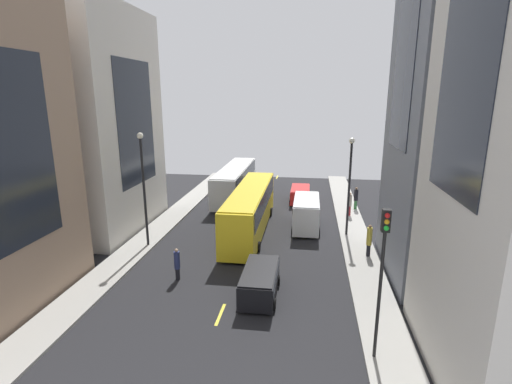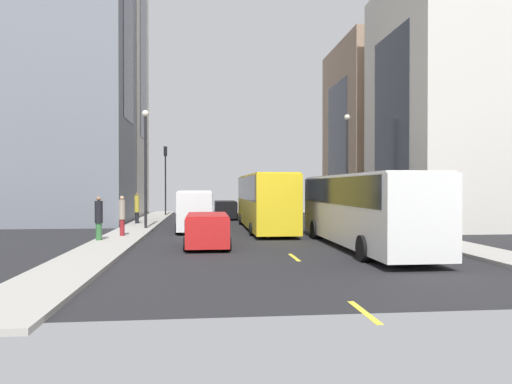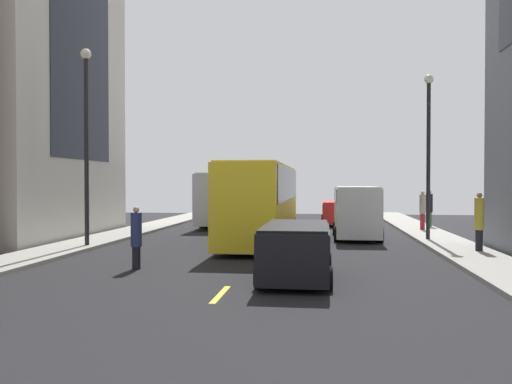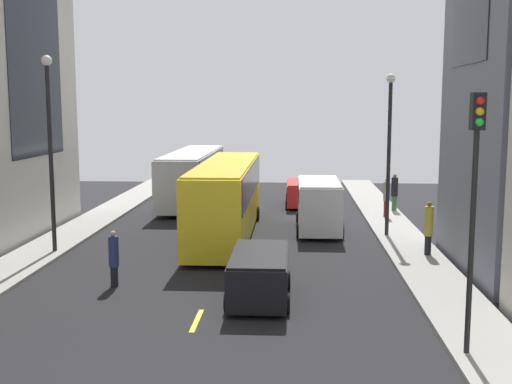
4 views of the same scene
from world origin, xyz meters
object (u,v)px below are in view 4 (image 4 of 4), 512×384
at_px(pedestrian_walking_far, 386,196).
at_px(pedestrian_waiting_curb, 114,257).
at_px(car_red_1, 302,192).
at_px(traffic_light_near_corner, 475,177).
at_px(streetcar_yellow, 227,192).
at_px(car_black_0, 259,272).
at_px(city_bus_white, 193,172).
at_px(pedestrian_crossing_mid, 429,227).
at_px(delivery_van_white, 319,202).
at_px(pedestrian_crossing_near, 395,191).

relative_size(pedestrian_walking_far, pedestrian_waiting_curb, 1.08).
bearing_deg(car_red_1, traffic_light_near_corner, -80.98).
relative_size(streetcar_yellow, car_black_0, 3.19).
bearing_deg(pedestrian_waiting_curb, city_bus_white, 54.66).
relative_size(pedestrian_walking_far, pedestrian_crossing_mid, 0.97).
xyz_separation_m(delivery_van_white, car_black_0, (-2.39, -11.46, -0.58)).
distance_m(city_bus_white, pedestrian_crossing_mid, 18.75).
bearing_deg(pedestrian_crossing_near, pedestrian_walking_far, 20.27).
distance_m(pedestrian_crossing_mid, traffic_light_near_corner, 11.21).
xyz_separation_m(city_bus_white, pedestrian_walking_far, (11.62, -5.33, -0.70)).
distance_m(delivery_van_white, pedestrian_walking_far, 5.30).
relative_size(city_bus_white, car_red_1, 3.03).
bearing_deg(pedestrian_crossing_near, traffic_light_near_corner, 36.34).
bearing_deg(streetcar_yellow, traffic_light_near_corner, -62.83).
distance_m(pedestrian_walking_far, pedestrian_crossing_mid, 9.02).
relative_size(pedestrian_waiting_curb, pedestrian_crossing_near, 0.92).
bearing_deg(pedestrian_crossing_near, city_bus_white, -64.06).
bearing_deg(streetcar_yellow, car_black_0, -78.32).
bearing_deg(streetcar_yellow, pedestrian_crossing_near, 37.26).
bearing_deg(car_red_1, streetcar_yellow, -112.31).
bearing_deg(delivery_van_white, pedestrian_crossing_near, 51.09).
bearing_deg(streetcar_yellow, delivery_van_white, 14.98).
xyz_separation_m(pedestrian_walking_far, pedestrian_crossing_near, (0.78, 2.13, -0.01)).
bearing_deg(delivery_van_white, city_bus_white, 130.87).
distance_m(city_bus_white, pedestrian_crossing_near, 12.82).
height_order(streetcar_yellow, pedestrian_crossing_mid, streetcar_yellow).
bearing_deg(pedestrian_crossing_mid, pedestrian_walking_far, -14.98).
height_order(pedestrian_waiting_curb, traffic_light_near_corner, traffic_light_near_corner).
relative_size(car_black_0, pedestrian_crossing_mid, 1.89).
height_order(car_black_0, pedestrian_waiting_curb, pedestrian_waiting_curb).
height_order(car_black_0, pedestrian_crossing_near, pedestrian_crossing_near).
bearing_deg(pedestrian_crossing_near, pedestrian_crossing_mid, 38.67).
relative_size(pedestrian_crossing_near, traffic_light_near_corner, 0.34).
bearing_deg(pedestrian_waiting_curb, car_black_0, -48.97).
bearing_deg(car_black_0, pedestrian_waiting_curb, 166.95).
bearing_deg(streetcar_yellow, pedestrian_waiting_curb, -108.60).
height_order(city_bus_white, car_red_1, city_bus_white).
distance_m(car_black_0, pedestrian_crossing_near, 18.60).
xyz_separation_m(streetcar_yellow, car_black_0, (2.12, -10.25, -1.19)).
bearing_deg(traffic_light_near_corner, streetcar_yellow, 117.17).
relative_size(streetcar_yellow, pedestrian_crossing_near, 6.18).
distance_m(pedestrian_walking_far, pedestrian_waiting_curb, 17.98).
relative_size(car_black_0, pedestrian_walking_far, 1.95).
xyz_separation_m(city_bus_white, pedestrian_crossing_mid, (12.06, -14.34, -0.68)).
height_order(pedestrian_waiting_curb, pedestrian_crossing_near, pedestrian_crossing_near).
bearing_deg(streetcar_yellow, city_bus_white, 107.70).
xyz_separation_m(car_black_0, pedestrian_crossing_mid, (6.70, 6.08, 0.40)).
bearing_deg(car_black_0, pedestrian_crossing_mid, 42.21).
relative_size(delivery_van_white, pedestrian_crossing_mid, 2.38).
height_order(pedestrian_walking_far, pedestrian_crossing_mid, pedestrian_crossing_mid).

